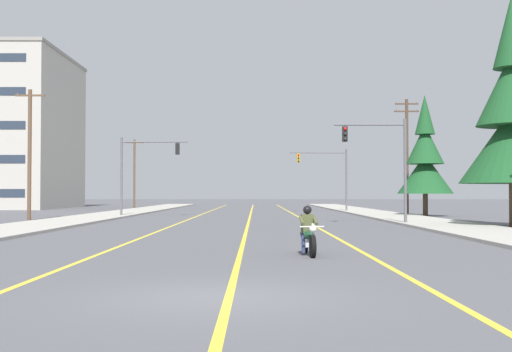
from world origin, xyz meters
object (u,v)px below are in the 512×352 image
traffic_signal_near_right (382,155)px  utility_pole_left_far (131,172)px  utility_pole_left_near (26,152)px  utility_pole_right_far (403,153)px  conifer_tree_right_verge_far (422,161)px  traffic_signal_near_left (137,164)px  conifer_tree_right_verge_near (510,119)px  traffic_signal_mid_right (326,170)px  motorcycle_with_rider (305,235)px

traffic_signal_near_right → utility_pole_left_far: utility_pole_left_far is taller
utility_pole_left_near → utility_pole_left_far: bearing=90.0°
utility_pole_right_far → conifer_tree_right_verge_far: size_ratio=1.03×
traffic_signal_near_left → utility_pole_right_far: bearing=13.8°
traffic_signal_near_right → conifer_tree_right_verge_near: bearing=-26.5°
traffic_signal_near_left → utility_pole_left_far: utility_pole_left_far is taller
utility_pole_right_far → conifer_tree_right_verge_near: bearing=-87.8°
utility_pole_left_near → conifer_tree_right_verge_near: conifer_tree_right_verge_near is taller
traffic_signal_mid_right → utility_pole_left_near: bearing=-137.6°
utility_pole_left_near → conifer_tree_right_verge_far: size_ratio=0.92×
utility_pole_left_far → conifer_tree_right_verge_near: (29.25, -48.49, 1.30)m
motorcycle_with_rider → utility_pole_right_far: 39.91m
traffic_signal_near_left → conifer_tree_right_verge_far: 22.54m
traffic_signal_near_left → utility_pole_left_far: 32.83m
motorcycle_with_rider → utility_pole_left_near: size_ratio=0.25×
traffic_signal_near_right → utility_pole_left_far: size_ratio=0.72×
traffic_signal_mid_right → utility_pole_left_far: utility_pole_left_far is taller
utility_pole_left_near → utility_pole_left_far: size_ratio=1.03×
conifer_tree_right_verge_near → traffic_signal_near_left: bearing=144.6°
motorcycle_with_rider → traffic_signal_near_right: size_ratio=0.35×
traffic_signal_mid_right → conifer_tree_right_verge_far: 14.20m
conifer_tree_right_verge_near → conifer_tree_right_verge_far: bearing=91.3°
motorcycle_with_rider → conifer_tree_right_verge_near: size_ratio=0.17×
traffic_signal_near_right → utility_pole_left_near: bearing=164.7°
motorcycle_with_rider → traffic_signal_near_left: size_ratio=0.35×
conifer_tree_right_verge_far → utility_pole_left_far: bearing=132.8°
traffic_signal_near_right → conifer_tree_right_verge_near: 7.29m
motorcycle_with_rider → utility_pole_left_near: (-16.93, 25.64, 4.06)m
traffic_signal_near_left → utility_pole_left_far: bearing=101.2°
traffic_signal_near_right → utility_pole_left_near: (-22.95, 6.26, 0.59)m
utility_pole_left_far → traffic_signal_mid_right: bearing=-39.1°
utility_pole_left_far → conifer_tree_right_verge_far: (28.86, -31.15, -0.09)m
traffic_signal_near_right → utility_pole_left_far: (-22.93, 45.34, 0.48)m
traffic_signal_near_left → conifer_tree_right_verge_far: conifer_tree_right_verge_far is taller
conifer_tree_right_verge_near → traffic_signal_mid_right: bearing=102.4°
traffic_signal_near_left → conifer_tree_right_verge_near: size_ratio=0.49×
traffic_signal_near_left → utility_pole_left_near: bearing=-132.9°
traffic_signal_mid_right → utility_pole_right_far: bearing=-55.7°
utility_pole_left_far → conifer_tree_right_verge_far: conifer_tree_right_verge_far is taller
traffic_signal_mid_right → utility_pole_right_far: size_ratio=0.62×
motorcycle_with_rider → utility_pole_left_far: bearing=104.6°
traffic_signal_near_left → traffic_signal_near_right: bearing=-38.4°
traffic_signal_mid_right → conifer_tree_right_verge_far: bearing=-64.1°
motorcycle_with_rider → traffic_signal_near_left: (-10.56, 32.50, 3.54)m
traffic_signal_near_left → conifer_tree_right_verge_far: size_ratio=0.64×
utility_pole_right_far → conifer_tree_right_verge_far: 4.47m
traffic_signal_near_left → traffic_signal_mid_right: 21.38m
utility_pole_left_far → traffic_signal_near_left: bearing=-78.8°
traffic_signal_near_right → traffic_signal_mid_right: bearing=90.6°
utility_pole_right_far → motorcycle_with_rider: bearing=-106.9°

